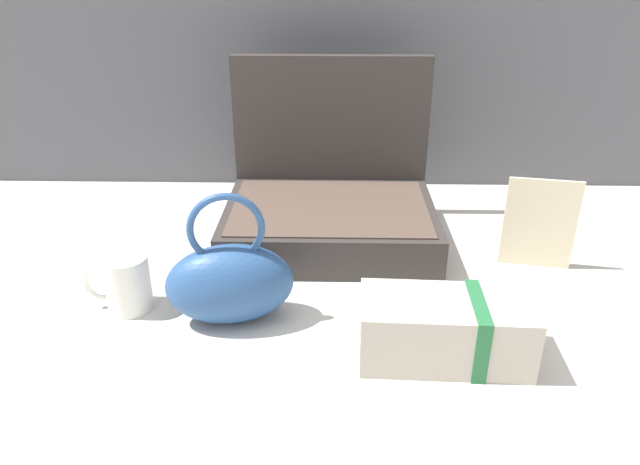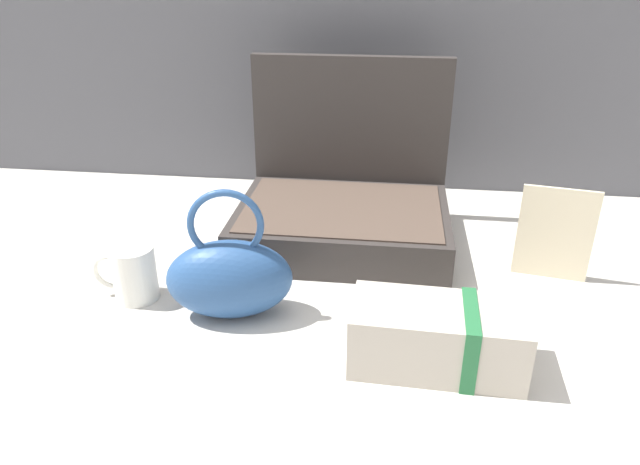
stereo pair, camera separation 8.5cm
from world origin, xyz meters
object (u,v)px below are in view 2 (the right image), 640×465
cream_toiletry_bag (439,337)px  open_suitcase (344,203)px  teal_pouch_handbag (230,276)px  coffee_mug (133,273)px  info_card_left (555,234)px

cream_toiletry_bag → open_suitcase: bearing=112.9°
teal_pouch_handbag → coffee_mug: 0.18m
teal_pouch_handbag → info_card_left: 0.57m
open_suitcase → info_card_left: open_suitcase is taller
cream_toiletry_bag → info_card_left: info_card_left is taller
coffee_mug → info_card_left: 0.73m
teal_pouch_handbag → coffee_mug: teal_pouch_handbag is taller
teal_pouch_handbag → coffee_mug: (-0.17, 0.03, -0.02)m
cream_toiletry_bag → info_card_left: bearing=52.9°
coffee_mug → info_card_left: size_ratio=0.64×
teal_pouch_handbag → info_card_left: size_ratio=1.27×
open_suitcase → info_card_left: size_ratio=2.41×
open_suitcase → coffee_mug: open_suitcase is taller
open_suitcase → coffee_mug: bearing=-139.1°
teal_pouch_handbag → info_card_left: teal_pouch_handbag is taller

